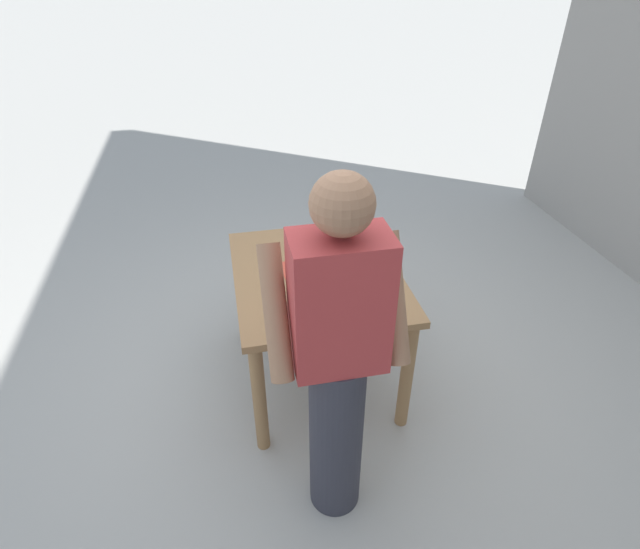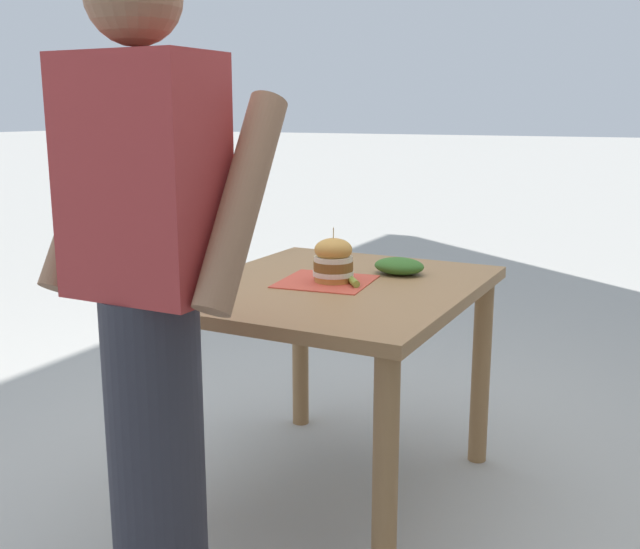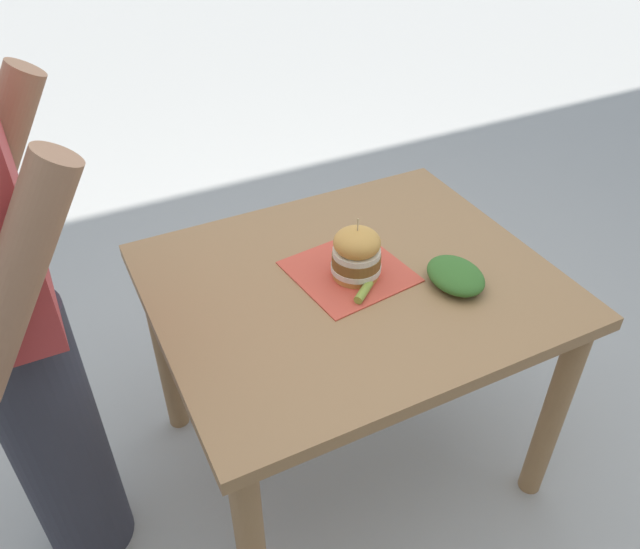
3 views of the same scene
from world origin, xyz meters
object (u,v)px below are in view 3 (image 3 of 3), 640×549
(patio_table, at_px, (351,312))
(pickle_spear, at_px, (364,292))
(diner_across_table, at_px, (10,320))
(side_salad, at_px, (456,275))
(sandwich, at_px, (357,253))

(patio_table, relative_size, pickle_spear, 13.26)
(pickle_spear, bearing_deg, diner_across_table, 79.11)
(patio_table, height_order, side_salad, side_salad)
(sandwich, distance_m, side_salad, 0.27)
(pickle_spear, bearing_deg, side_salad, -104.60)
(patio_table, distance_m, side_salad, 0.32)
(side_salad, height_order, diner_across_table, diner_across_table)
(sandwich, bearing_deg, diner_across_table, 85.13)
(sandwich, xyz_separation_m, side_salad, (-0.15, -0.22, -0.05))
(sandwich, xyz_separation_m, diner_across_table, (0.07, 0.85, 0.04))
(patio_table, height_order, sandwich, sandwich)
(patio_table, xyz_separation_m, sandwich, (0.01, -0.01, 0.20))
(patio_table, distance_m, sandwich, 0.20)
(sandwich, bearing_deg, side_salad, -124.14)
(sandwich, distance_m, pickle_spear, 0.11)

